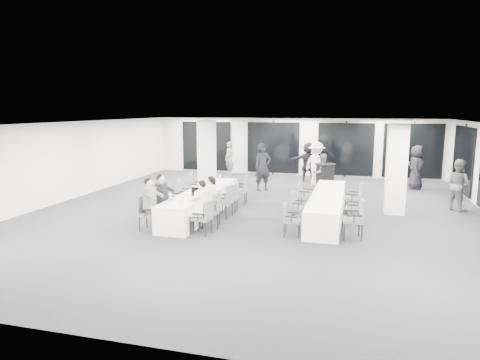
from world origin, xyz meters
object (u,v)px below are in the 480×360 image
object	(u,v)px
standing_guest_g	(229,156)
chair_side_right_near	(356,216)
chair_side_left_near	(289,217)
standing_guest_a	(263,164)
cocktail_table	(325,178)
chair_main_left_fourth	(184,193)
banquet_table_side	(327,206)
chair_main_left_near	(147,210)
chair_main_left_far	(195,185)
chair_side_right_far	(356,196)
chair_main_right_near	(205,215)
chair_main_right_far	(242,188)
chair_side_left_mid	(297,204)
chair_main_right_fourth	(232,195)
standing_guest_h	(458,181)
chair_side_right_mid	(356,206)
banquet_table_main	(202,202)
standing_guest_f	(308,159)
chair_side_left_far	(304,192)
standing_guest_d	(402,167)
standing_guest_b	(322,171)
chair_main_left_mid	(172,197)
chair_main_right_second	(214,207)
chair_main_left_second	(159,206)
standing_guest_e	(416,164)
ice_bucket_near	(196,191)
ice_bucket_far	(213,182)

from	to	relation	value
standing_guest_g	chair_side_right_near	bearing A→B (deg)	-12.64
chair_side_left_near	standing_guest_a	distance (m)	6.26
cocktail_table	chair_main_left_fourth	size ratio (longest dim) A/B	1.19
banquet_table_side	chair_main_left_near	world-z (taller)	chair_main_left_near
chair_main_left_far	chair_side_right_far	distance (m)	5.48
chair_main_right_near	chair_main_right_far	distance (m)	3.76
chair_side_right_near	standing_guest_g	world-z (taller)	standing_guest_g
chair_side_left_near	chair_side_left_mid	distance (m)	1.50
chair_main_left_far	standing_guest_g	xyz separation A→B (m)	(-0.61, 6.31, 0.34)
chair_main_right_fourth	standing_guest_h	world-z (taller)	standing_guest_h
chair_main_left_far	chair_side_left_mid	distance (m)	4.16
banquet_table_side	cocktail_table	xyz separation A→B (m)	(-0.36, 4.11, 0.20)
chair_main_right_near	chair_side_right_mid	distance (m)	4.35
chair_main_right_near	standing_guest_h	bearing A→B (deg)	-49.56
banquet_table_main	standing_guest_a	distance (m)	4.52
standing_guest_f	chair_side_right_mid	bearing A→B (deg)	102.14
chair_side_left_far	standing_guest_h	xyz separation A→B (m)	(4.83, 1.08, 0.40)
chair_side_left_near	standing_guest_d	distance (m)	8.83
chair_main_right_fourth	standing_guest_h	bearing A→B (deg)	-78.97
standing_guest_a	standing_guest_b	size ratio (longest dim) A/B	1.24
banquet_table_main	chair_main_left_mid	xyz separation A→B (m)	(-0.84, -0.37, 0.19)
banquet_table_side	standing_guest_a	bearing A→B (deg)	125.91
chair_main_right_near	chair_main_right_second	distance (m)	0.74
chair_main_left_second	chair_side_left_near	size ratio (longest dim) A/B	1.02
chair_side_left_near	standing_guest_g	size ratio (longest dim) A/B	0.46
chair_main_left_second	chair_side_left_mid	world-z (taller)	same
standing_guest_f	standing_guest_e	bearing A→B (deg)	165.81
chair_side_right_mid	ice_bucket_near	distance (m)	4.63
banquet_table_main	chair_main_right_second	world-z (taller)	chair_main_right_second
chair_side_left_far	standing_guest_f	size ratio (longest dim) A/B	0.47
chair_side_right_far	standing_guest_f	distance (m)	6.07
banquet_table_main	chair_main_right_far	bearing A→B (deg)	64.11
chair_main_left_near	chair_side_right_mid	distance (m)	5.86
chair_side_left_far	standing_guest_d	bearing A→B (deg)	152.94
chair_main_left_fourth	standing_guest_h	xyz separation A→B (m)	(8.63, 2.16, 0.40)
chair_side_left_near	chair_side_left_mid	size ratio (longest dim) A/B	0.98
chair_side_right_mid	chair_side_right_far	distance (m)	1.30
chair_main_left_second	ice_bucket_far	xyz separation A→B (m)	(0.85, 2.31, 0.37)
chair_main_left_mid	standing_guest_a	distance (m)	5.09
chair_main_left_mid	chair_main_right_fourth	bearing A→B (deg)	118.39
chair_main_left_near	chair_side_left_near	distance (m)	3.84
banquet_table_side	standing_guest_f	size ratio (longest dim) A/B	2.47
chair_main_right_fourth	chair_side_left_far	size ratio (longest dim) A/B	1.00
banquet_table_side	standing_guest_g	world-z (taller)	standing_guest_g
cocktail_table	chair_side_right_mid	size ratio (longest dim) A/B	1.25
banquet_table_main	chair_side_right_far	xyz separation A→B (m)	(4.63, 1.39, 0.18)
chair_main_right_fourth	chair_side_right_mid	bearing A→B (deg)	-102.93
chair_main_right_second	standing_guest_e	distance (m)	9.79
chair_side_left_far	chair_side_right_far	xyz separation A→B (m)	(1.67, -0.23, 0.01)
standing_guest_g	chair_main_right_far	bearing A→B (deg)	-25.58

